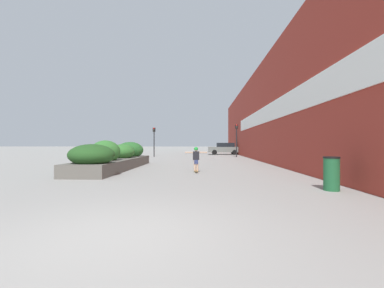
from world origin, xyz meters
name	(u,v)px	position (x,y,z in m)	size (l,w,h in m)	color
ground_plane	(120,235)	(0.00, 0.00, 0.00)	(300.00, 300.00, 0.00)	gray
building_wall_right	(257,116)	(6.18, 19.62, 3.93)	(0.67, 46.72, 7.87)	maroon
planter_box	(115,157)	(-3.61, 10.23, 0.65)	(2.04, 8.75, 1.57)	#605B54
skateboard	(196,171)	(0.93, 8.55, 0.07)	(0.25, 0.59, 0.10)	olive
skateboarder	(196,156)	(0.93, 8.55, 0.79)	(1.07, 0.20, 1.15)	tan
trash_bin	(332,174)	(5.09, 3.95, 0.51)	(0.47, 0.47, 1.01)	#1E5B33
car_leftmost	(285,148)	(11.97, 29.89, 0.84)	(4.67, 2.06, 1.55)	#BCBCC1
car_center_left	(224,148)	(4.14, 30.54, 0.82)	(4.22, 2.02, 1.56)	slate
traffic_light_left	(154,137)	(-4.13, 24.30, 2.21)	(0.28, 0.30, 3.22)	black
traffic_light_right	(237,135)	(4.87, 23.73, 2.37)	(0.28, 0.30, 3.48)	black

